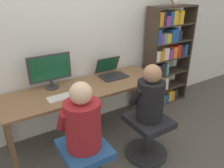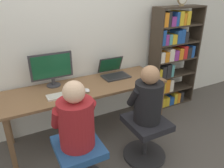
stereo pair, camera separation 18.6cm
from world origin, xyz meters
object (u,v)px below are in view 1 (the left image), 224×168
Objects in this scene: office_chair_right at (147,134)px; person_at_monitor at (82,121)px; bookshelf at (166,58)px; desktop_monitor at (50,70)px; keyboard at (65,96)px; person_at_laptop at (150,96)px; office_chair_left at (85,164)px; laptop at (112,72)px.

person_at_monitor is (-0.79, -0.03, 0.48)m from office_chair_right.
bookshelf is at bearing 25.27° from person_at_monitor.
keyboard is at bearing -83.03° from desktop_monitor.
desktop_monitor is 1.17m from person_at_laptop.
office_chair_right is 0.32× the size of bookshelf.
keyboard is at bearing -171.00° from bookshelf.
office_chair_left and office_chair_right have the same top height.
person_at_laptop reaches higher than office_chair_right.
office_chair_left is 0.79× the size of person_at_monitor.
keyboard is 0.61× the size of person_at_monitor.
person_at_monitor is (-0.83, -0.85, 0.01)m from laptop.
keyboard is 1.80m from bookshelf.
bookshelf is (1.82, -0.04, -0.14)m from desktop_monitor.
person_at_laptop is at bearing 90.00° from office_chair_right.
laptop is 0.70× the size of office_chair_left.
office_chair_left is (-0.83, -0.86, -0.47)m from laptop.
office_chair_left is (-0.03, -0.91, -0.64)m from desktop_monitor.
office_chair_left is at bearing -90.00° from person_at_monitor.
person_at_laptop is at bearing 2.88° from office_chair_left.
bookshelf is (1.02, 0.02, 0.03)m from laptop.
office_chair_left is (-0.07, -0.59, -0.44)m from keyboard.
desktop_monitor is 0.82m from laptop.
office_chair_left is 0.48m from person_at_monitor.
keyboard is 0.74m from office_chair_left.
desktop_monitor is 0.38m from keyboard.
bookshelf is at bearing 0.95° from laptop.
office_chair_left is 0.93m from person_at_laptop.
keyboard is 1.01m from office_chair_right.
bookshelf is at bearing 25.39° from office_chair_left.
person_at_laptop reaches higher than laptop.
office_chair_left is at bearing -91.67° from desktop_monitor.
bookshelf is at bearing 9.00° from keyboard.
keyboard is 0.92m from person_at_laptop.
bookshelf is at bearing 38.47° from person_at_laptop.
person_at_monitor is 1.01× the size of person_at_laptop.
laptop is 1.28m from office_chair_left.
bookshelf reaches higher than person_at_laptop.
person_at_monitor reaches higher than keyboard.
laptop reaches higher than office_chair_left.
office_chair_right is at bearing -48.89° from desktop_monitor.
office_chair_left is 0.80× the size of person_at_laptop.
person_at_laptop reaches higher than office_chair_left.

